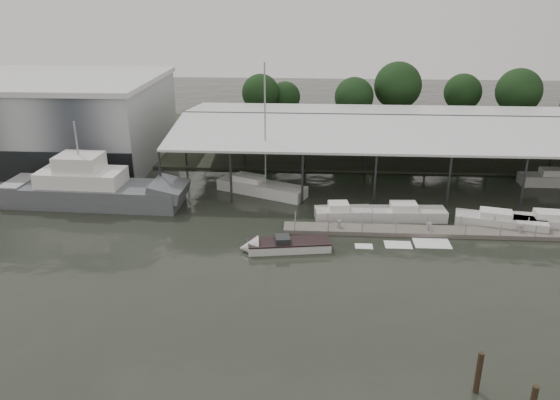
{
  "coord_description": "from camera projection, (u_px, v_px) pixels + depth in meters",
  "views": [
    {
      "loc": [
        3.45,
        -35.36,
        20.59
      ],
      "look_at": [
        0.58,
        11.04,
        2.5
      ],
      "focal_mm": 35.0,
      "sensor_mm": 36.0,
      "label": 1
    }
  ],
  "objects": [
    {
      "name": "ground",
      "position": [
        263.0,
        285.0,
        40.56
      ],
      "size": [
        200.0,
        200.0,
        0.0
      ],
      "primitive_type": "plane",
      "color": "#242921",
      "rests_on": "ground"
    },
    {
      "name": "land_strip_far",
      "position": [
        289.0,
        139.0,
        79.59
      ],
      "size": [
        140.0,
        30.0,
        0.3
      ],
      "color": "#3A4131",
      "rests_on": "ground"
    },
    {
      "name": "storage_warehouse",
      "position": [
        61.0,
        119.0,
        68.1
      ],
      "size": [
        24.5,
        20.5,
        10.5
      ],
      "color": "#A6ACB0",
      "rests_on": "ground"
    },
    {
      "name": "covered_boat_shed",
      "position": [
        430.0,
        121.0,
        63.4
      ],
      "size": [
        58.24,
        24.0,
        6.96
      ],
      "color": "silver",
      "rests_on": "ground"
    },
    {
      "name": "floating_dock",
      "position": [
        439.0,
        232.0,
        48.92
      ],
      "size": [
        28.0,
        2.0,
        1.4
      ],
      "color": "slate",
      "rests_on": "ground"
    },
    {
      "name": "grey_trawler",
      "position": [
        94.0,
        189.0,
        55.2
      ],
      "size": [
        18.64,
        5.55,
        8.84
      ],
      "rotation": [
        0.0,
        0.0,
        -0.04
      ],
      "color": "#555A5E",
      "rests_on": "ground"
    },
    {
      "name": "white_sailboat",
      "position": [
        260.0,
        187.0,
        58.45
      ],
      "size": [
        10.02,
        6.38,
        14.05
      ],
      "rotation": [
        0.0,
        0.0,
        -0.42
      ],
      "color": "silver",
      "rests_on": "ground"
    },
    {
      "name": "speedboat_underway",
      "position": [
        282.0,
        246.0,
        45.8
      ],
      "size": [
        18.51,
        4.84,
        2.0
      ],
      "rotation": [
        0.0,
        0.0,
        3.3
      ],
      "color": "silver",
      "rests_on": "ground"
    },
    {
      "name": "moored_cruiser_0",
      "position": [
        343.0,
        213.0,
        51.91
      ],
      "size": [
        5.58,
        2.78,
        1.7
      ],
      "rotation": [
        0.0,
        0.0,
        0.11
      ],
      "color": "silver",
      "rests_on": "ground"
    },
    {
      "name": "moored_cruiser_1",
      "position": [
        408.0,
        213.0,
        51.86
      ],
      "size": [
        7.13,
        2.55,
        1.7
      ],
      "rotation": [
        0.0,
        0.0,
        0.05
      ],
      "color": "silver",
      "rests_on": "ground"
    },
    {
      "name": "moored_cruiser_2",
      "position": [
        500.0,
        221.0,
        50.08
      ],
      "size": [
        8.23,
        4.04,
        1.7
      ],
      "rotation": [
        0.0,
        0.0,
        -0.24
      ],
      "color": "silver",
      "rests_on": "ground"
    },
    {
      "name": "moored_cruiser_3",
      "position": [
        556.0,
        222.0,
        49.82
      ],
      "size": [
        8.91,
        3.1,
        1.7
      ],
      "rotation": [
        0.0,
        0.0,
        -0.1
      ],
      "color": "silver",
      "rests_on": "ground"
    },
    {
      "name": "horizon_tree_line",
      "position": [
        446.0,
        94.0,
        81.33
      ],
      "size": [
        67.26,
        10.57,
        10.58
      ],
      "color": "black",
      "rests_on": "ground"
    }
  ]
}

